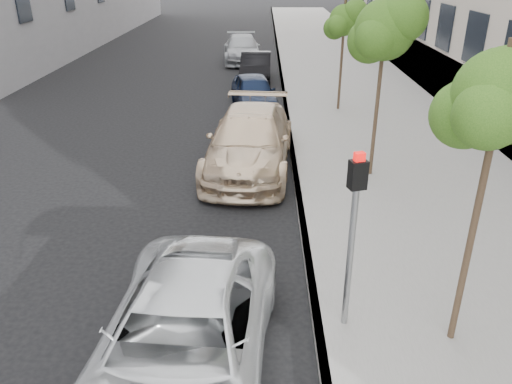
{
  "coord_description": "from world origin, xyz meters",
  "views": [
    {
      "loc": [
        0.27,
        -4.6,
        5.44
      ],
      "look_at": [
        0.15,
        3.84,
        1.5
      ],
      "focal_mm": 35.0,
      "sensor_mm": 36.0,
      "label": 1
    }
  ],
  "objects_px": {
    "tree_mid": "(386,30)",
    "suv": "(250,141)",
    "signal_pole": "(353,222)",
    "sedan_black": "(256,67)",
    "tree_near": "(503,97)",
    "sedan_blue": "(254,92)",
    "sedan_rear": "(242,49)",
    "minivan": "(183,343)",
    "tree_far": "(345,20)"
  },
  "relations": [
    {
      "from": "tree_near",
      "to": "suv",
      "type": "distance_m",
      "value": 8.54
    },
    {
      "from": "tree_near",
      "to": "sedan_black",
      "type": "bearing_deg",
      "value": 100.23
    },
    {
      "from": "tree_mid",
      "to": "tree_far",
      "type": "distance_m",
      "value": 6.52
    },
    {
      "from": "signal_pole",
      "to": "minivan",
      "type": "height_order",
      "value": "signal_pole"
    },
    {
      "from": "tree_near",
      "to": "suv",
      "type": "relative_size",
      "value": 0.81
    },
    {
      "from": "tree_mid",
      "to": "sedan_black",
      "type": "relative_size",
      "value": 1.13
    },
    {
      "from": "sedan_black",
      "to": "tree_near",
      "type": "bearing_deg",
      "value": -79.08
    },
    {
      "from": "signal_pole",
      "to": "sedan_blue",
      "type": "height_order",
      "value": "signal_pole"
    },
    {
      "from": "tree_far",
      "to": "signal_pole",
      "type": "bearing_deg",
      "value": -97.32
    },
    {
      "from": "suv",
      "to": "sedan_black",
      "type": "height_order",
      "value": "suv"
    },
    {
      "from": "signal_pole",
      "to": "tree_mid",
      "type": "bearing_deg",
      "value": 58.75
    },
    {
      "from": "sedan_blue",
      "to": "sedan_black",
      "type": "height_order",
      "value": "sedan_black"
    },
    {
      "from": "tree_far",
      "to": "sedan_rear",
      "type": "bearing_deg",
      "value": 111.58
    },
    {
      "from": "signal_pole",
      "to": "sedan_rear",
      "type": "distance_m",
      "value": 23.49
    },
    {
      "from": "tree_near",
      "to": "sedan_blue",
      "type": "relative_size",
      "value": 1.16
    },
    {
      "from": "tree_far",
      "to": "suv",
      "type": "bearing_deg",
      "value": -119.97
    },
    {
      "from": "tree_mid",
      "to": "tree_far",
      "type": "bearing_deg",
      "value": 90.0
    },
    {
      "from": "signal_pole",
      "to": "sedan_black",
      "type": "distance_m",
      "value": 18.26
    },
    {
      "from": "suv",
      "to": "sedan_blue",
      "type": "height_order",
      "value": "suv"
    },
    {
      "from": "sedan_black",
      "to": "signal_pole",
      "type": "bearing_deg",
      "value": -83.96
    },
    {
      "from": "tree_mid",
      "to": "sedan_blue",
      "type": "distance_m",
      "value": 8.42
    },
    {
      "from": "tree_mid",
      "to": "signal_pole",
      "type": "xyz_separation_m",
      "value": [
        -1.63,
        -6.19,
        -1.93
      ]
    },
    {
      "from": "signal_pole",
      "to": "sedan_black",
      "type": "height_order",
      "value": "signal_pole"
    },
    {
      "from": "minivan",
      "to": "sedan_blue",
      "type": "height_order",
      "value": "minivan"
    },
    {
      "from": "sedan_rear",
      "to": "signal_pole",
      "type": "bearing_deg",
      "value": -87.53
    },
    {
      "from": "tree_near",
      "to": "minivan",
      "type": "relative_size",
      "value": 0.9
    },
    {
      "from": "tree_mid",
      "to": "tree_far",
      "type": "height_order",
      "value": "tree_mid"
    },
    {
      "from": "sedan_blue",
      "to": "sedan_rear",
      "type": "relative_size",
      "value": 0.78
    },
    {
      "from": "minivan",
      "to": "suv",
      "type": "xyz_separation_m",
      "value": [
        0.71,
        8.06,
        0.11
      ]
    },
    {
      "from": "tree_far",
      "to": "signal_pole",
      "type": "relative_size",
      "value": 1.39
    },
    {
      "from": "tree_near",
      "to": "signal_pole",
      "type": "bearing_deg",
      "value": 169.13
    },
    {
      "from": "sedan_black",
      "to": "sedan_rear",
      "type": "distance_m",
      "value": 5.26
    },
    {
      "from": "suv",
      "to": "sedan_blue",
      "type": "relative_size",
      "value": 1.42
    },
    {
      "from": "sedan_rear",
      "to": "sedan_blue",
      "type": "bearing_deg",
      "value": -88.93
    },
    {
      "from": "sedan_blue",
      "to": "sedan_black",
      "type": "xyz_separation_m",
      "value": [
        0.01,
        4.93,
        0.01
      ]
    },
    {
      "from": "tree_near",
      "to": "sedan_blue",
      "type": "distance_m",
      "value": 14.29
    },
    {
      "from": "tree_far",
      "to": "sedan_rear",
      "type": "xyz_separation_m",
      "value": [
        -4.2,
        10.63,
        -2.7
      ]
    },
    {
      "from": "signal_pole",
      "to": "sedan_black",
      "type": "xyz_separation_m",
      "value": [
        -1.7,
        18.13,
        -1.29
      ]
    },
    {
      "from": "signal_pole",
      "to": "tree_far",
      "type": "bearing_deg",
      "value": 66.19
    },
    {
      "from": "tree_mid",
      "to": "suv",
      "type": "height_order",
      "value": "tree_mid"
    },
    {
      "from": "tree_far",
      "to": "suv",
      "type": "xyz_separation_m",
      "value": [
        -3.33,
        -5.77,
        -2.62
      ]
    },
    {
      "from": "tree_near",
      "to": "sedan_rear",
      "type": "xyz_separation_m",
      "value": [
        -4.2,
        23.63,
        -3.17
      ]
    },
    {
      "from": "tree_mid",
      "to": "sedan_black",
      "type": "bearing_deg",
      "value": 105.57
    },
    {
      "from": "sedan_rear",
      "to": "suv",
      "type": "bearing_deg",
      "value": -90.76
    },
    {
      "from": "tree_far",
      "to": "sedan_rear",
      "type": "height_order",
      "value": "tree_far"
    },
    {
      "from": "tree_near",
      "to": "sedan_black",
      "type": "distance_m",
      "value": 19.02
    },
    {
      "from": "tree_far",
      "to": "minivan",
      "type": "bearing_deg",
      "value": -106.25
    },
    {
      "from": "tree_mid",
      "to": "signal_pole",
      "type": "height_order",
      "value": "tree_mid"
    },
    {
      "from": "sedan_black",
      "to": "tree_far",
      "type": "bearing_deg",
      "value": -57.88
    },
    {
      "from": "suv",
      "to": "sedan_rear",
      "type": "relative_size",
      "value": 1.11
    }
  ]
}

